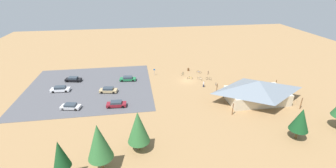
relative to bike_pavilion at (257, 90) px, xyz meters
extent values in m
plane|color=#937047|center=(13.77, -14.38, -3.01)|extent=(160.00, 160.00, 0.00)
cube|color=#4C4C51|center=(41.34, -13.92, -2.99)|extent=(33.47, 30.08, 0.05)
cube|color=beige|center=(0.00, 0.00, -1.60)|extent=(13.99, 7.82, 2.82)
pyramid|color=slate|center=(0.00, 0.00, 1.09)|extent=(16.79, 10.63, 2.55)
cylinder|color=brown|center=(-8.19, -5.10, -1.60)|extent=(0.20, 0.20, 2.82)
cylinder|color=brown|center=(8.19, -5.10, -1.60)|extent=(0.20, 0.20, 2.82)
cylinder|color=brown|center=(-8.19, 5.10, -1.60)|extent=(0.20, 0.20, 2.82)
cylinder|color=brown|center=(8.19, 5.10, -1.60)|extent=(0.20, 0.20, 2.82)
cylinder|color=brown|center=(11.65, -22.06, -2.56)|extent=(0.60, 0.60, 0.90)
cylinder|color=#99999E|center=(22.86, -19.87, -1.91)|extent=(0.08, 0.08, 2.20)
cube|color=#1959B2|center=(22.86, -19.87, -1.11)|extent=(0.56, 0.04, 0.40)
cone|color=#14421E|center=(39.87, 18.53, 1.90)|extent=(2.48, 2.48, 4.43)
cylinder|color=brown|center=(-0.34, 14.70, -2.03)|extent=(0.40, 0.40, 1.96)
cone|color=#14421E|center=(-0.34, 14.70, 1.13)|extent=(3.38, 3.38, 4.38)
cylinder|color=brown|center=(34.65, 17.28, -1.74)|extent=(0.41, 0.41, 2.54)
cone|color=#2D6633|center=(34.65, 17.28, 2.47)|extent=(3.85, 3.85, 5.89)
cylinder|color=brown|center=(28.78, 13.34, -2.11)|extent=(0.35, 0.35, 1.81)
cone|color=#2D6633|center=(28.78, 13.34, 1.69)|extent=(3.83, 3.83, 5.78)
torus|color=black|center=(9.23, -19.96, -2.66)|extent=(0.56, 0.49, 0.70)
torus|color=black|center=(8.46, -19.29, -2.66)|extent=(0.56, 0.49, 0.70)
cylinder|color=#2347B7|center=(8.85, -19.63, -2.54)|extent=(0.73, 0.64, 0.04)
cylinder|color=#2347B7|center=(8.98, -19.75, -2.47)|extent=(0.04, 0.04, 0.39)
cube|color=black|center=(8.98, -19.75, -2.27)|extent=(0.20, 0.19, 0.05)
cylinder|color=#2347B7|center=(8.54, -19.36, -2.42)|extent=(0.04, 0.04, 0.47)
cylinder|color=black|center=(8.54, -19.36, -2.19)|extent=(0.34, 0.38, 0.03)
torus|color=black|center=(9.57, -14.08, -2.65)|extent=(0.53, 0.56, 0.73)
torus|color=black|center=(10.29, -14.86, -2.65)|extent=(0.53, 0.56, 0.73)
cylinder|color=silver|center=(9.93, -14.47, -2.52)|extent=(0.69, 0.74, 0.04)
cylinder|color=silver|center=(9.80, -14.33, -2.41)|extent=(0.04, 0.04, 0.47)
cube|color=black|center=(9.80, -14.33, -2.18)|extent=(0.19, 0.20, 0.05)
cylinder|color=silver|center=(10.22, -14.78, -2.39)|extent=(0.04, 0.04, 0.50)
cylinder|color=black|center=(10.22, -14.78, -2.14)|extent=(0.37, 0.35, 0.03)
torus|color=black|center=(6.93, -13.80, -2.64)|extent=(0.70, 0.36, 0.75)
torus|color=black|center=(7.87, -14.24, -2.64)|extent=(0.70, 0.36, 0.75)
cylinder|color=black|center=(7.40, -14.02, -2.51)|extent=(0.88, 0.44, 0.04)
cylinder|color=black|center=(7.23, -13.94, -2.43)|extent=(0.04, 0.04, 0.42)
cube|color=black|center=(7.23, -13.94, -2.22)|extent=(0.22, 0.16, 0.05)
cylinder|color=black|center=(7.78, -14.20, -2.41)|extent=(0.04, 0.04, 0.46)
cylinder|color=black|center=(7.78, -14.20, -2.18)|extent=(0.23, 0.45, 0.03)
torus|color=black|center=(5.91, -19.03, -2.65)|extent=(0.33, 0.67, 0.71)
torus|color=black|center=(6.30, -18.14, -2.65)|extent=(0.33, 0.67, 0.71)
cylinder|color=red|center=(6.10, -18.59, -2.54)|extent=(0.40, 0.83, 0.04)
cylinder|color=red|center=(6.03, -18.74, -2.44)|extent=(0.04, 0.04, 0.43)
cube|color=black|center=(6.03, -18.74, -2.23)|extent=(0.15, 0.22, 0.05)
cylinder|color=red|center=(6.26, -18.23, -2.40)|extent=(0.04, 0.04, 0.51)
cylinder|color=black|center=(6.26, -18.23, -2.14)|extent=(0.45, 0.23, 0.03)
torus|color=black|center=(6.62, -10.31, -2.66)|extent=(0.10, 0.71, 0.71)
torus|color=black|center=(6.54, -9.24, -2.66)|extent=(0.10, 0.71, 0.71)
cylinder|color=#B7B7BC|center=(6.58, -9.78, -2.54)|extent=(0.11, 0.99, 0.04)
cylinder|color=#B7B7BC|center=(6.59, -9.97, -2.45)|extent=(0.04, 0.04, 0.41)
cube|color=black|center=(6.59, -9.97, -2.25)|extent=(0.10, 0.21, 0.05)
cylinder|color=#B7B7BC|center=(6.54, -9.35, -2.43)|extent=(0.04, 0.04, 0.46)
cylinder|color=black|center=(6.54, -9.35, -2.20)|extent=(0.48, 0.07, 0.03)
torus|color=black|center=(13.17, -15.49, -2.67)|extent=(0.68, 0.18, 0.69)
torus|color=black|center=(12.17, -15.29, -2.67)|extent=(0.68, 0.18, 0.69)
cylinder|color=yellow|center=(12.67, -15.39, -2.55)|extent=(0.93, 0.23, 0.04)
cylinder|color=yellow|center=(12.85, -15.43, -2.46)|extent=(0.04, 0.04, 0.42)
cube|color=black|center=(12.85, -15.43, -2.25)|extent=(0.21, 0.12, 0.05)
cylinder|color=yellow|center=(12.27, -15.31, -2.43)|extent=(0.04, 0.04, 0.48)
cylinder|color=black|center=(12.27, -15.31, -2.19)|extent=(0.13, 0.48, 0.03)
torus|color=black|center=(14.59, -18.39, -2.63)|extent=(0.52, 0.61, 0.76)
torus|color=black|center=(13.96, -19.15, -2.63)|extent=(0.52, 0.61, 0.76)
cylinder|color=#197A7F|center=(14.27, -18.77, -2.51)|extent=(0.61, 0.72, 0.04)
cylinder|color=#197A7F|center=(14.39, -18.63, -2.41)|extent=(0.04, 0.04, 0.44)
cube|color=black|center=(14.39, -18.63, -2.19)|extent=(0.19, 0.20, 0.05)
cylinder|color=#197A7F|center=(14.02, -19.07, -2.39)|extent=(0.04, 0.04, 0.48)
cylinder|color=black|center=(14.02, -19.07, -2.15)|extent=(0.39, 0.33, 0.03)
cube|color=black|center=(46.47, -18.84, -2.43)|extent=(4.72, 2.50, 0.62)
cube|color=#2D3842|center=(46.47, -18.84, -1.86)|extent=(2.74, 1.94, 0.51)
cylinder|color=black|center=(48.10, -18.38, -2.64)|extent=(0.67, 0.33, 0.64)
cylinder|color=black|center=(47.83, -19.85, -2.64)|extent=(0.67, 0.33, 0.64)
cylinder|color=black|center=(45.11, -17.82, -2.64)|extent=(0.67, 0.33, 0.64)
cylinder|color=black|center=(44.83, -19.29, -2.64)|extent=(0.67, 0.33, 0.64)
cube|color=tan|center=(35.91, -10.01, -2.42)|extent=(4.75, 2.50, 0.65)
cube|color=#2D3842|center=(35.91, -10.01, -1.83)|extent=(2.76, 1.96, 0.53)
cylinder|color=black|center=(37.55, -9.51, -2.64)|extent=(0.67, 0.32, 0.64)
cylinder|color=black|center=(37.29, -11.04, -2.64)|extent=(0.67, 0.32, 0.64)
cylinder|color=black|center=(34.52, -8.99, -2.64)|extent=(0.67, 0.32, 0.64)
cylinder|color=black|center=(34.26, -10.52, -2.64)|extent=(0.67, 0.32, 0.64)
cube|color=#BCBCC1|center=(43.78, -2.84, -2.47)|extent=(4.71, 2.76, 0.55)
cube|color=#2D3842|center=(43.78, -2.84, -1.95)|extent=(2.76, 2.13, 0.49)
cylinder|color=black|center=(45.42, -2.35, -2.64)|extent=(0.67, 0.35, 0.64)
cylinder|color=black|center=(45.07, -3.97, -2.64)|extent=(0.67, 0.35, 0.64)
cylinder|color=black|center=(42.49, -1.72, -2.64)|extent=(0.67, 0.35, 0.64)
cylinder|color=black|center=(42.14, -3.33, -2.64)|extent=(0.67, 0.35, 0.64)
cube|color=maroon|center=(33.47, -2.23, -2.40)|extent=(4.59, 2.10, 0.69)
cube|color=#2D3842|center=(33.47, -2.23, -1.81)|extent=(2.60, 1.76, 0.50)
cylinder|color=black|center=(35.04, -1.52, -2.64)|extent=(0.65, 0.26, 0.64)
cylinder|color=black|center=(34.94, -3.12, -2.64)|extent=(0.65, 0.26, 0.64)
cylinder|color=black|center=(31.99, -1.33, -2.64)|extent=(0.65, 0.26, 0.64)
cylinder|color=black|center=(31.89, -2.94, -2.64)|extent=(0.65, 0.26, 0.64)
cube|color=#1E6B3D|center=(30.91, -16.91, -2.45)|extent=(4.77, 2.24, 0.57)
cube|color=#2D3842|center=(30.91, -16.91, -1.90)|extent=(2.73, 1.82, 0.53)
cylinder|color=black|center=(32.55, -16.30, -2.64)|extent=(0.66, 0.29, 0.64)
cylinder|color=black|center=(32.39, -17.84, -2.64)|extent=(0.66, 0.29, 0.64)
cylinder|color=black|center=(29.43, -15.97, -2.64)|extent=(0.66, 0.29, 0.64)
cylinder|color=black|center=(29.27, -17.51, -2.64)|extent=(0.66, 0.29, 0.64)
cube|color=white|center=(48.46, -12.50, -2.42)|extent=(4.86, 2.00, 0.65)
cube|color=#2D3842|center=(48.46, -12.50, -1.79)|extent=(2.75, 1.68, 0.59)
cylinder|color=black|center=(50.12, -11.81, -2.64)|extent=(0.65, 0.25, 0.64)
cylinder|color=black|center=(50.05, -13.35, -2.64)|extent=(0.65, 0.25, 0.64)
cylinder|color=black|center=(46.88, -11.65, -2.64)|extent=(0.65, 0.25, 0.64)
cylinder|color=black|center=(46.80, -13.19, -2.64)|extent=(0.65, 0.25, 0.64)
cube|color=#2D3347|center=(10.34, -9.54, -2.61)|extent=(0.32, 0.38, 0.81)
cylinder|color=silver|center=(10.34, -9.54, -1.86)|extent=(0.36, 0.36, 0.69)
sphere|color=tan|center=(10.34, -9.54, -1.40)|extent=(0.24, 0.24, 0.24)
camera|label=1|loc=(28.72, 45.96, 24.49)|focal=24.81mm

